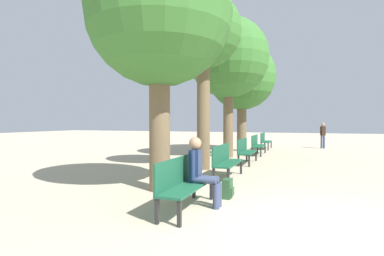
# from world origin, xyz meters

# --- Properties ---
(ground_plane) EXTENTS (80.00, 80.00, 0.00)m
(ground_plane) POSITION_xyz_m (0.00, 0.00, 0.00)
(ground_plane) COLOR #B7A88E
(bench_row_0) EXTENTS (0.47, 1.82, 0.95)m
(bench_row_0) POSITION_xyz_m (-2.30, 0.19, 0.54)
(bench_row_0) COLOR #195138
(bench_row_0) RESTS_ON ground_plane
(bench_row_1) EXTENTS (0.47, 1.82, 0.95)m
(bench_row_1) POSITION_xyz_m (-2.30, 3.43, 0.54)
(bench_row_1) COLOR #195138
(bench_row_1) RESTS_ON ground_plane
(bench_row_2) EXTENTS (0.47, 1.82, 0.95)m
(bench_row_2) POSITION_xyz_m (-2.30, 6.66, 0.54)
(bench_row_2) COLOR #195138
(bench_row_2) RESTS_ON ground_plane
(bench_row_3) EXTENTS (0.47, 1.82, 0.95)m
(bench_row_3) POSITION_xyz_m (-2.30, 9.90, 0.54)
(bench_row_3) COLOR #195138
(bench_row_3) RESTS_ON ground_plane
(bench_row_4) EXTENTS (0.47, 1.82, 0.95)m
(bench_row_4) POSITION_xyz_m (-2.30, 13.14, 0.54)
(bench_row_4) COLOR #195138
(bench_row_4) RESTS_ON ground_plane
(tree_row_0) EXTENTS (3.40, 3.40, 5.84)m
(tree_row_0) POSITION_xyz_m (-3.38, 1.44, 4.09)
(tree_row_0) COLOR brown
(tree_row_0) RESTS_ON ground_plane
(tree_row_1) EXTENTS (2.56, 2.56, 5.96)m
(tree_row_1) POSITION_xyz_m (-3.38, 4.76, 4.56)
(tree_row_1) COLOR brown
(tree_row_1) RESTS_ON ground_plane
(tree_row_2) EXTENTS (3.63, 3.63, 6.32)m
(tree_row_2) POSITION_xyz_m (-3.38, 8.40, 4.47)
(tree_row_2) COLOR brown
(tree_row_2) RESTS_ON ground_plane
(tree_row_3) EXTENTS (3.70, 3.70, 5.97)m
(tree_row_3) POSITION_xyz_m (-3.38, 11.65, 4.08)
(tree_row_3) COLOR brown
(tree_row_3) RESTS_ON ground_plane
(person_seated) EXTENTS (0.62, 0.35, 1.32)m
(person_seated) POSITION_xyz_m (-2.05, 0.53, 0.70)
(person_seated) COLOR #384260
(person_seated) RESTS_ON ground_plane
(backpack) EXTENTS (0.21, 0.30, 0.41)m
(backpack) POSITION_xyz_m (-1.71, 1.28, 0.20)
(backpack) COLOR #284C2D
(backpack) RESTS_ON ground_plane
(pedestrian_near) EXTENTS (0.31, 0.26, 1.55)m
(pedestrian_near) POSITION_xyz_m (0.95, 14.71, 0.89)
(pedestrian_near) COLOR #384260
(pedestrian_near) RESTS_ON ground_plane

